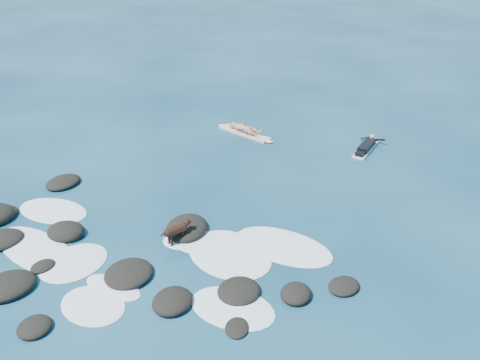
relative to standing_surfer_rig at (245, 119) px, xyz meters
The scene contains 6 objects.
ground 10.22m from the standing_surfer_rig, 74.15° to the right, with size 160.00×160.00×0.00m, color #0A2642.
reef_rocks 11.66m from the standing_surfer_rig, 80.99° to the right, with size 14.25×7.97×0.62m.
breaking_foam 10.70m from the standing_surfer_rig, 73.23° to the right, with size 11.56×7.35×0.12m.
standing_surfer_rig is the anchor object (origin of this frame).
paddling_surfer_rig 5.94m from the standing_surfer_rig, 13.62° to the left, with size 1.20×2.67×0.46m.
dog 9.83m from the standing_surfer_rig, 71.42° to the right, with size 0.57×1.21×0.79m.
Camera 1 is at (10.06, -11.03, 10.03)m, focal length 40.00 mm.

